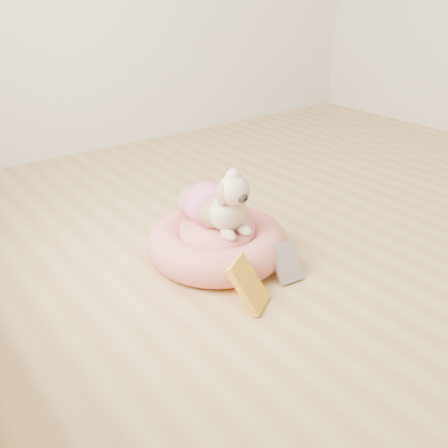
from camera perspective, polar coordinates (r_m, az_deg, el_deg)
floor at (r=2.68m, az=18.83°, el=-1.43°), size 4.50×4.50×0.00m
pet_bed at (r=2.31m, az=-0.75°, el=-2.15°), size 0.65×0.65×0.17m
dog at (r=2.21m, az=-0.78°, el=3.52°), size 0.31×0.44×0.31m
book_yellow at (r=1.98m, az=2.78°, el=-6.93°), size 0.20×0.20×0.20m
book_white at (r=2.18m, az=7.14°, el=-4.38°), size 0.13×0.13×0.16m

